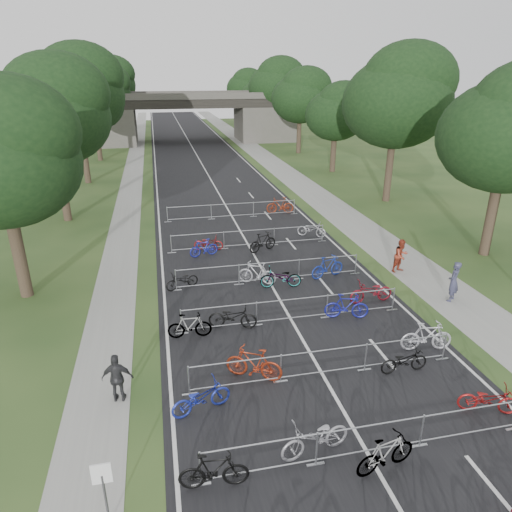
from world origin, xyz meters
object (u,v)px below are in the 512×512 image
(pedestrian_b, at_px, (401,256))
(park_sign, at_px, (103,483))
(overpass_bridge, at_px, (188,117))
(pedestrian_c, at_px, (118,378))
(pedestrian_a, at_px, (454,282))

(pedestrian_b, bearing_deg, park_sign, -158.16)
(park_sign, height_order, pedestrian_b, park_sign)
(overpass_bridge, height_order, pedestrian_c, overpass_bridge)
(park_sign, bearing_deg, pedestrian_c, 90.00)
(overpass_bridge, bearing_deg, park_sign, -96.26)
(park_sign, xyz_separation_m, pedestrian_b, (13.80, 11.78, -0.38))
(pedestrian_b, relative_size, pedestrian_c, 1.06)
(park_sign, distance_m, pedestrian_a, 16.67)
(park_sign, relative_size, pedestrian_c, 1.09)
(overpass_bridge, distance_m, pedestrian_c, 58.05)
(park_sign, bearing_deg, overpass_bridge, 83.74)
(overpass_bridge, distance_m, pedestrian_b, 50.77)
(overpass_bridge, xyz_separation_m, park_sign, (-6.80, -62.00, -2.27))
(park_sign, relative_size, pedestrian_b, 1.03)
(overpass_bridge, xyz_separation_m, pedestrian_c, (-6.80, -57.59, -2.69))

